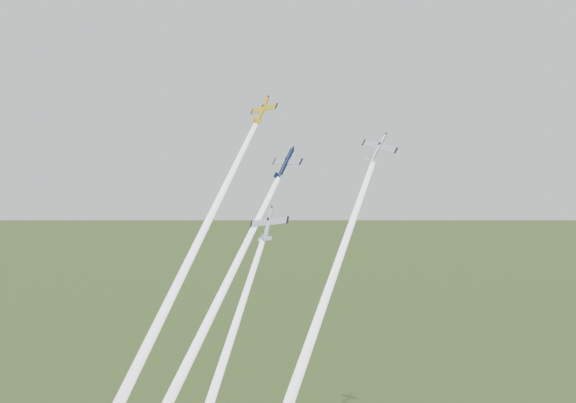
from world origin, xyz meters
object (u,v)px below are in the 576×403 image
Objects in this scene: plane_silver_right at (378,148)px; plane_silver_low at (268,224)px; plane_navy at (285,164)px; plane_yellow at (262,110)px.

plane_silver_right reaches higher than plane_silver_low.
plane_silver_right is at bearing 28.75° from plane_navy.
plane_yellow is 12.89m from plane_navy.
plane_silver_right is (25.26, 0.12, -7.57)m from plane_yellow.
plane_yellow is 1.06× the size of plane_silver_right.
plane_yellow is at bearing -179.87° from plane_navy.
plane_silver_low is at bearing -37.52° from plane_yellow.
plane_silver_low is (-14.68, -14.99, -13.59)m from plane_silver_right.
plane_yellow reaches higher than plane_silver_low.
plane_yellow is 0.93× the size of plane_navy.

